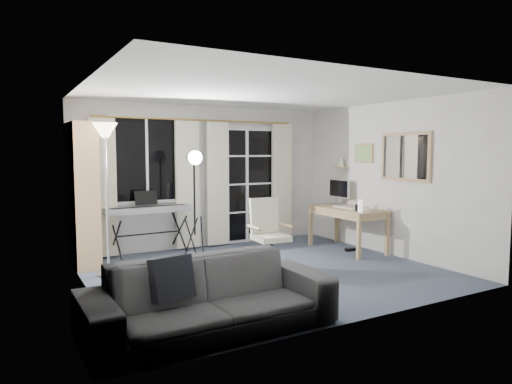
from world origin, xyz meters
TOP-DOWN VIEW (x-y plane):
  - floor at (0.00, 0.00)m, footprint 4.50×4.00m
  - window at (-1.05, 1.97)m, footprint 1.20×0.08m
  - french_door at (0.75, 1.97)m, footprint 1.32×0.09m
  - curtains at (-0.14, 1.88)m, footprint 3.60×0.07m
  - bookshelf at (-2.13, 1.61)m, footprint 0.34×0.95m
  - torchiere_lamp at (-1.90, 0.86)m, footprint 0.38×0.38m
  - keyboard_piano at (-1.12, 1.70)m, footprint 1.32×0.66m
  - studio_light at (-0.59, 1.08)m, footprint 0.35×0.36m
  - office_chair at (0.07, 0.09)m, footprint 0.67×0.69m
  - desk at (1.88, 0.54)m, footprint 0.67×1.32m
  - monitor at (2.08, 0.99)m, footprint 0.17×0.51m
  - desk_clutter at (1.82, 0.32)m, footprint 0.42×0.80m
  - mug at (1.98, 0.04)m, footprint 0.12×0.09m
  - wall_mirror at (2.22, -0.35)m, footprint 0.04×0.94m
  - framed_print at (2.23, 0.55)m, footprint 0.03×0.42m
  - wall_shelf at (2.16, 1.05)m, footprint 0.16×0.30m
  - sofa at (-1.50, -1.55)m, footprint 2.25×0.69m

SIDE VIEW (x-z plane):
  - floor at x=0.00m, z-range -0.02..0.00m
  - sofa at x=-1.50m, z-range 0.00..0.88m
  - desk_clutter at x=1.82m, z-range 0.11..1.00m
  - office_chair at x=0.07m, z-range 0.09..1.08m
  - desk at x=1.88m, z-range 0.27..0.97m
  - keyboard_piano at x=-1.12m, z-range 0.25..1.20m
  - mug at x=1.98m, z-range 0.70..0.82m
  - bookshelf at x=-2.13m, z-range -0.05..1.98m
  - monitor at x=2.08m, z-range 0.75..1.19m
  - french_door at x=0.75m, z-range -0.03..2.08m
  - curtains at x=-0.14m, z-range 0.03..2.16m
  - studio_light at x=-0.59m, z-range 0.51..2.19m
  - wall_shelf at x=2.16m, z-range 1.32..1.50m
  - window at x=-1.05m, z-range 0.80..2.20m
  - wall_mirror at x=2.22m, z-range 1.18..1.92m
  - framed_print at x=2.23m, z-range 1.44..1.76m
  - torchiere_lamp at x=-1.90m, z-range 0.61..2.60m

